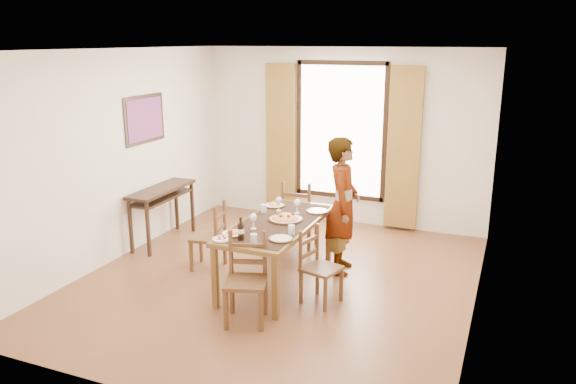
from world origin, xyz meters
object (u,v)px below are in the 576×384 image
at_px(dining_table, 277,227).
at_px(man, 343,206).
at_px(pasta_platter, 285,216).
at_px(console_table, 162,196).

height_order(dining_table, man, man).
relative_size(dining_table, pasta_platter, 4.62).
bearing_deg(pasta_platter, console_table, 165.05).
distance_m(console_table, dining_table, 2.14).
height_order(console_table, dining_table, console_table).
distance_m(console_table, pasta_platter, 2.19).
xyz_separation_m(console_table, man, (2.65, -0.02, 0.16)).
xyz_separation_m(man, pasta_platter, (-0.53, -0.54, -0.04)).
bearing_deg(man, console_table, 78.51).
bearing_deg(pasta_platter, dining_table, -130.43).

